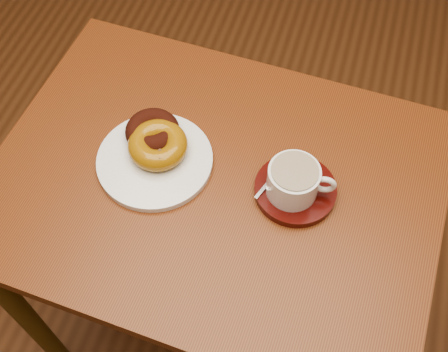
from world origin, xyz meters
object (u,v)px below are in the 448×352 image
(cafe_table, at_px, (215,212))
(coffee_cup, at_px, (294,181))
(donut_plate, at_px, (155,160))
(saucer, at_px, (295,190))

(cafe_table, xyz_separation_m, coffee_cup, (0.15, 0.01, 0.18))
(cafe_table, distance_m, coffee_cup, 0.24)
(donut_plate, bearing_deg, coffee_cup, 0.99)
(donut_plate, xyz_separation_m, saucer, (0.28, 0.01, 0.00))
(donut_plate, height_order, saucer, saucer)
(cafe_table, bearing_deg, saucer, 8.94)
(donut_plate, bearing_deg, cafe_table, -1.68)
(saucer, relative_size, coffee_cup, 1.22)
(saucer, bearing_deg, donut_plate, -177.52)
(donut_plate, xyz_separation_m, coffee_cup, (0.28, 0.00, 0.04))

